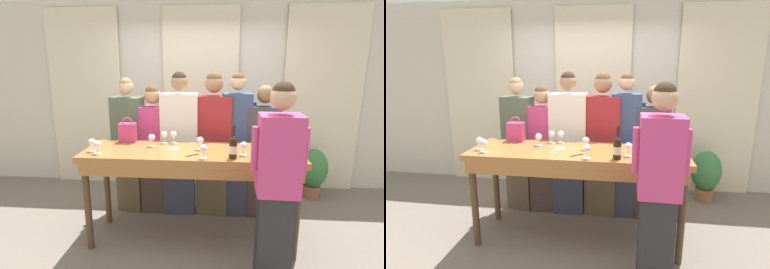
% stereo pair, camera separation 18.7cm
% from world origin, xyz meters
% --- Properties ---
extents(ground_plane, '(18.00, 18.00, 0.00)m').
position_xyz_m(ground_plane, '(0.00, 0.00, 0.00)').
color(ground_plane, '#70665B').
extents(wall_back, '(12.00, 0.06, 2.80)m').
position_xyz_m(wall_back, '(0.00, 1.62, 1.40)').
color(wall_back, beige).
rests_on(wall_back, ground_plane).
extents(curtain_panel_left, '(1.11, 0.03, 2.69)m').
position_xyz_m(curtain_panel_left, '(-1.78, 1.55, 1.34)').
color(curtain_panel_left, beige).
rests_on(curtain_panel_left, ground_plane).
extents(curtain_panel_center, '(1.11, 0.03, 2.69)m').
position_xyz_m(curtain_panel_center, '(0.00, 1.55, 1.34)').
color(curtain_panel_center, beige).
rests_on(curtain_panel_center, ground_plane).
extents(curtain_panel_right, '(1.11, 0.03, 2.69)m').
position_xyz_m(curtain_panel_right, '(1.78, 1.55, 1.34)').
color(curtain_panel_right, beige).
rests_on(curtain_panel_right, ground_plane).
extents(tasting_bar, '(2.22, 0.69, 1.02)m').
position_xyz_m(tasting_bar, '(0.00, -0.02, 0.90)').
color(tasting_bar, '#9E6633').
rests_on(tasting_bar, ground_plane).
extents(wine_bottle, '(0.08, 0.08, 0.32)m').
position_xyz_m(wine_bottle, '(0.41, -0.23, 1.13)').
color(wine_bottle, black).
rests_on(wine_bottle, tasting_bar).
extents(handbag, '(0.19, 0.12, 0.28)m').
position_xyz_m(handbag, '(-0.75, 0.28, 1.13)').
color(handbag, '#C63870').
rests_on(handbag, tasting_bar).
extents(wine_glass_front_left, '(0.07, 0.07, 0.14)m').
position_xyz_m(wine_glass_front_left, '(-0.91, -0.21, 1.11)').
color(wine_glass_front_left, white).
rests_on(wine_glass_front_left, tasting_bar).
extents(wine_glass_front_mid, '(0.07, 0.07, 0.14)m').
position_xyz_m(wine_glass_front_mid, '(0.14, -0.27, 1.11)').
color(wine_glass_front_mid, white).
rests_on(wine_glass_front_mid, tasting_bar).
extents(wine_glass_front_right, '(0.07, 0.07, 0.14)m').
position_xyz_m(wine_glass_front_right, '(0.09, 0.03, 1.11)').
color(wine_glass_front_right, white).
rests_on(wine_glass_front_right, tasting_bar).
extents(wine_glass_center_left, '(0.07, 0.07, 0.14)m').
position_xyz_m(wine_glass_center_left, '(-1.00, -0.14, 1.11)').
color(wine_glass_center_left, white).
rests_on(wine_glass_center_left, tasting_bar).
extents(wine_glass_center_mid, '(0.07, 0.07, 0.14)m').
position_xyz_m(wine_glass_center_mid, '(-0.22, 0.26, 1.11)').
color(wine_glass_center_mid, white).
rests_on(wine_glass_center_mid, tasting_bar).
extents(wine_glass_center_right, '(0.07, 0.07, 0.14)m').
position_xyz_m(wine_glass_center_right, '(0.72, -0.05, 1.11)').
color(wine_glass_center_right, white).
rests_on(wine_glass_center_right, tasting_bar).
extents(wine_glass_back_left, '(0.07, 0.07, 0.14)m').
position_xyz_m(wine_glass_back_left, '(-0.44, 0.11, 1.11)').
color(wine_glass_back_left, white).
rests_on(wine_glass_back_left, tasting_bar).
extents(wine_glass_back_mid, '(0.07, 0.07, 0.14)m').
position_xyz_m(wine_glass_back_mid, '(0.52, -0.13, 1.11)').
color(wine_glass_back_mid, white).
rests_on(wine_glass_back_mid, tasting_bar).
extents(wine_glass_back_right, '(0.07, 0.07, 0.14)m').
position_xyz_m(wine_glass_back_right, '(-0.33, 0.25, 1.11)').
color(wine_glass_back_right, white).
rests_on(wine_glass_back_right, tasting_bar).
extents(napkin, '(0.13, 0.13, 0.00)m').
position_xyz_m(napkin, '(-0.19, 0.03, 1.02)').
color(napkin, white).
rests_on(napkin, tasting_bar).
extents(pen, '(0.12, 0.10, 0.01)m').
position_xyz_m(pen, '(0.03, -0.18, 1.02)').
color(pen, black).
rests_on(pen, tasting_bar).
extents(guest_olive_jacket, '(0.50, 0.28, 1.73)m').
position_xyz_m(guest_olive_jacket, '(-0.85, 0.62, 0.89)').
color(guest_olive_jacket, brown).
rests_on(guest_olive_jacket, ground_plane).
extents(guest_pink_top, '(0.51, 0.25, 1.64)m').
position_xyz_m(guest_pink_top, '(-0.53, 0.62, 0.84)').
color(guest_pink_top, '#473833').
rests_on(guest_pink_top, ground_plane).
extents(guest_cream_sweater, '(0.56, 0.29, 1.80)m').
position_xyz_m(guest_cream_sweater, '(-0.20, 0.62, 0.91)').
color(guest_cream_sweater, '#383D51').
rests_on(guest_cream_sweater, ground_plane).
extents(guest_striped_shirt, '(0.57, 0.30, 1.80)m').
position_xyz_m(guest_striped_shirt, '(0.21, 0.62, 0.92)').
color(guest_striped_shirt, brown).
rests_on(guest_striped_shirt, ground_plane).
extents(guest_navy_coat, '(0.46, 0.25, 1.79)m').
position_xyz_m(guest_navy_coat, '(0.49, 0.62, 0.92)').
color(guest_navy_coat, '#383D51').
rests_on(guest_navy_coat, ground_plane).
extents(guest_beige_cap, '(0.50, 0.30, 1.65)m').
position_xyz_m(guest_beige_cap, '(0.82, 0.62, 0.83)').
color(guest_beige_cap, '#473833').
rests_on(guest_beige_cap, ground_plane).
extents(host_pouring, '(0.45, 0.28, 1.76)m').
position_xyz_m(host_pouring, '(0.76, -0.60, 0.91)').
color(host_pouring, '#28282D').
rests_on(host_pouring, ground_plane).
extents(potted_plant, '(0.40, 0.40, 0.72)m').
position_xyz_m(potted_plant, '(1.63, 1.20, 0.40)').
color(potted_plant, '#935B3D').
rests_on(potted_plant, ground_plane).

